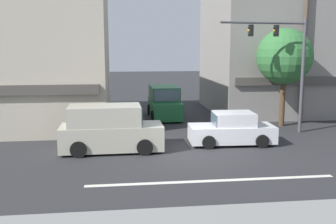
# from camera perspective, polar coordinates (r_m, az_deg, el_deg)

# --- Properties ---
(ground_plane) EXTENTS (120.00, 120.00, 0.00)m
(ground_plane) POSITION_cam_1_polar(r_m,az_deg,el_deg) (17.53, 3.82, -6.17)
(ground_plane) COLOR #2B2B2D
(lane_marking_stripe) EXTENTS (9.00, 0.24, 0.01)m
(lane_marking_stripe) POSITION_cam_1_polar(r_m,az_deg,el_deg) (14.27, 6.52, -9.88)
(lane_marking_stripe) COLOR silver
(lane_marking_stripe) RESTS_ON ground
(building_left_block) EXTENTS (12.56, 9.44, 8.98)m
(building_left_block) POSITION_cam_1_polar(r_m,az_deg,el_deg) (25.69, -23.12, 8.19)
(building_left_block) COLOR #B7AD99
(building_left_block) RESTS_ON ground
(building_right_corner) EXTENTS (13.09, 9.21, 11.75)m
(building_right_corner) POSITION_cam_1_polar(r_m,az_deg,el_deg) (31.05, 18.60, 11.09)
(building_right_corner) COLOR gray
(building_right_corner) RESTS_ON ground
(street_tree) EXTENTS (3.28, 3.28, 5.81)m
(street_tree) POSITION_cam_1_polar(r_m,az_deg,el_deg) (24.25, 16.55, 7.70)
(street_tree) COLOR #4C3823
(street_tree) RESTS_ON ground
(utility_pole_near_left) EXTENTS (1.40, 0.22, 7.09)m
(utility_pole_near_left) POSITION_cam_1_polar(r_m,az_deg,el_deg) (20.91, -20.13, 6.07)
(utility_pole_near_left) COLOR brown
(utility_pole_near_left) RESTS_ON ground
(utility_pole_far_right) EXTENTS (1.40, 0.22, 8.78)m
(utility_pole_far_right) POSITION_cam_1_polar(r_m,az_deg,el_deg) (25.96, 19.19, 8.54)
(utility_pole_far_right) COLOR brown
(utility_pole_far_right) RESTS_ON ground
(traffic_light_mast) EXTENTS (4.87, 0.61, 6.20)m
(traffic_light_mast) POSITION_cam_1_polar(r_m,az_deg,el_deg) (22.20, 16.90, 7.65)
(traffic_light_mast) COLOR #47474C
(traffic_light_mast) RESTS_ON ground
(sedan_crossing_rightbound) EXTENTS (4.17, 2.01, 1.58)m
(sedan_crossing_rightbound) POSITION_cam_1_polar(r_m,az_deg,el_deg) (19.41, 9.26, -2.58)
(sedan_crossing_rightbound) COLOR silver
(sedan_crossing_rightbound) RESTS_ON ground
(van_parked_curbside) EXTENTS (2.07, 4.61, 2.11)m
(van_parked_curbside) POSITION_cam_1_polar(r_m,az_deg,el_deg) (26.44, -0.53, 1.37)
(van_parked_curbside) COLOR #1E6033
(van_parked_curbside) RESTS_ON ground
(van_approaching_near) EXTENTS (4.62, 2.08, 2.11)m
(van_approaching_near) POSITION_cam_1_polar(r_m,az_deg,el_deg) (18.02, -8.48, -2.54)
(van_approaching_near) COLOR #B7B29E
(van_approaching_near) RESTS_ON ground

